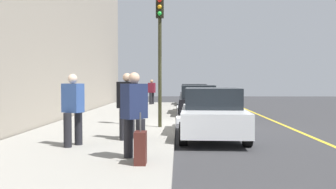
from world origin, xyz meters
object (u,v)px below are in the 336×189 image
at_px(pedestrian_black_coat, 127,104).
at_px(pedestrian_navy_coat, 134,113).
at_px(parked_car_charcoal, 194,95).
at_px(traffic_light_pole, 160,39).
at_px(pedestrian_burgundy_coat, 152,91).
at_px(parked_car_black, 198,101).
at_px(pedestrian_blue_coat, 73,108).
at_px(rolling_suitcase, 140,148).
at_px(parked_car_white, 212,113).

bearing_deg(pedestrian_black_coat, pedestrian_navy_coat, 11.20).
distance_m(parked_car_charcoal, traffic_light_pole, 12.50).
xyz_separation_m(pedestrian_burgundy_coat, pedestrian_navy_coat, (17.25, 0.91, 0.05)).
height_order(parked_car_charcoal, pedestrian_black_coat, pedestrian_black_coat).
distance_m(parked_car_black, pedestrian_blue_coat, 9.90).
distance_m(parked_car_black, pedestrian_burgundy_coat, 7.12).
bearing_deg(traffic_light_pole, parked_car_charcoal, 172.21).
relative_size(pedestrian_navy_coat, rolling_suitcase, 1.78).
distance_m(pedestrian_burgundy_coat, pedestrian_navy_coat, 17.27).
xyz_separation_m(parked_car_white, pedestrian_navy_coat, (3.68, -1.91, 0.33)).
relative_size(parked_car_white, pedestrian_black_coat, 2.34).
bearing_deg(pedestrian_navy_coat, parked_car_white, 152.58).
relative_size(parked_car_black, traffic_light_pole, 1.05).
relative_size(traffic_light_pole, rolling_suitcase, 4.49).
xyz_separation_m(pedestrian_navy_coat, pedestrian_blue_coat, (-1.43, -1.66, -0.00)).
relative_size(parked_car_white, rolling_suitcase, 4.26).
bearing_deg(pedestrian_navy_coat, traffic_light_pole, 177.14).
xyz_separation_m(parked_car_black, pedestrian_black_coat, (8.18, -2.34, 0.34)).
xyz_separation_m(parked_car_charcoal, pedestrian_black_coat, (14.78, -2.41, 0.35)).
bearing_deg(rolling_suitcase, pedestrian_blue_coat, -135.96).
bearing_deg(pedestrian_burgundy_coat, pedestrian_black_coat, 1.61).
height_order(parked_car_white, pedestrian_black_coat, pedestrian_black_coat).
bearing_deg(parked_car_charcoal, parked_car_black, -0.63).
xyz_separation_m(parked_car_black, parked_car_white, (7.01, 0.06, -0.00)).
distance_m(parked_car_white, pedestrian_navy_coat, 4.16).
distance_m(pedestrian_navy_coat, rolling_suitcase, 0.79).
bearing_deg(pedestrian_navy_coat, pedestrian_blue_coat, -130.73).
bearing_deg(parked_car_white, pedestrian_blue_coat, -57.74).
distance_m(pedestrian_black_coat, rolling_suitcase, 3.10).
distance_m(pedestrian_blue_coat, rolling_suitcase, 2.70).
bearing_deg(parked_car_charcoal, rolling_suitcase, -5.62).
distance_m(parked_car_black, traffic_light_pole, 6.24).
xyz_separation_m(pedestrian_black_coat, rolling_suitcase, (2.96, 0.67, -0.64)).
distance_m(parked_car_white, pedestrian_blue_coat, 4.23).
distance_m(parked_car_charcoal, parked_car_white, 13.61).
xyz_separation_m(parked_car_black, pedestrian_burgundy_coat, (-6.56, -2.76, 0.27)).
xyz_separation_m(pedestrian_blue_coat, traffic_light_pole, (-3.70, 1.91, 2.05)).
xyz_separation_m(parked_car_charcoal, parked_car_black, (6.60, -0.07, 0.00)).
bearing_deg(pedestrian_blue_coat, rolling_suitcase, 44.04).
xyz_separation_m(parked_car_white, pedestrian_black_coat, (1.18, -2.40, 0.35)).
relative_size(pedestrian_burgundy_coat, pedestrian_navy_coat, 0.95).
bearing_deg(pedestrian_blue_coat, traffic_light_pole, 152.67).
bearing_deg(pedestrian_black_coat, parked_car_white, 116.09).
bearing_deg(rolling_suitcase, parked_car_white, 157.25).
xyz_separation_m(traffic_light_pole, rolling_suitcase, (5.59, -0.08, -2.66)).
bearing_deg(traffic_light_pole, pedestrian_blue_coat, -27.33).
bearing_deg(parked_car_black, pedestrian_blue_coat, -20.73).
xyz_separation_m(pedestrian_burgundy_coat, pedestrian_black_coat, (14.75, 0.42, 0.07)).
bearing_deg(parked_car_charcoal, parked_car_white, -0.04).
bearing_deg(pedestrian_blue_coat, parked_car_white, 122.26).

